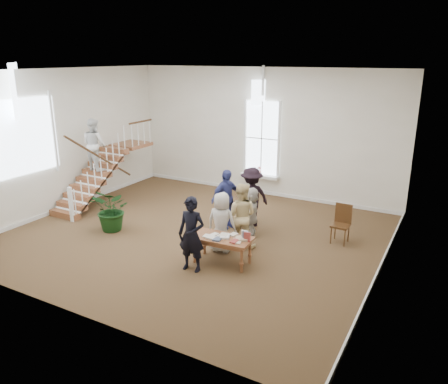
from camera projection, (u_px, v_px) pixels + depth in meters
The scene contains 12 objects.
ground at pixel (196, 235), 12.39m from camera, with size 10.00×10.00×0.00m, color #412E19.
room_shell at pixel (260, 183), 15.95m from camera, with size 10.49×10.00×10.00m.
staircase at pixel (97, 157), 14.53m from camera, with size 1.10×4.10×2.92m.
library_table at pixel (223, 240), 10.53m from camera, with size 1.49×0.82×0.74m.
police_officer at pixel (192, 234), 10.11m from camera, with size 0.66×0.43×1.80m, color black.
elderly_woman at pixel (222, 222), 11.14m from camera, with size 0.77×0.50×1.58m, color beige.
person_yellow at pixel (241, 215), 11.40m from camera, with size 0.85×0.66×1.74m, color beige.
woman_cluster_a at pixel (226, 199), 12.68m from camera, with size 1.03×0.43×1.76m, color #363E83.
woman_cluster_b at pixel (251, 197), 12.77m from camera, with size 1.16×0.67×1.79m, color black.
woman_cluster_c at pixel (251, 212), 12.14m from camera, with size 1.31×0.42×1.42m, color beige.
floor_plant at pixel (113, 210), 12.51m from camera, with size 1.15×0.99×1.27m, color black.
side_chair at pixel (342, 221), 11.77m from camera, with size 0.47×0.47×1.06m.
Camera 1 is at (6.23, -9.66, 4.86)m, focal length 35.00 mm.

